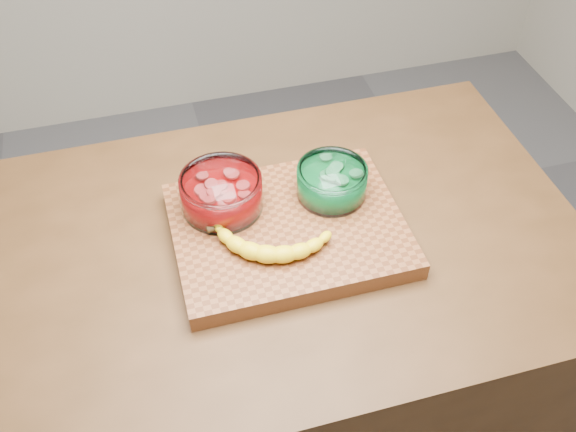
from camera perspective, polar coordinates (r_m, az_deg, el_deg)
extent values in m
cube|color=#492D15|center=(1.65, 0.00, -12.36)|extent=(1.20, 0.80, 0.90)
cube|color=brown|center=(1.27, 0.00, -1.25)|extent=(0.45, 0.35, 0.04)
cylinder|color=white|center=(1.27, -5.93, 2.06)|extent=(0.16, 0.16, 0.08)
cylinder|color=#B90A0B|center=(1.28, -5.89, 1.70)|extent=(0.14, 0.14, 0.04)
cylinder|color=#EB4B4A|center=(1.26, -6.00, 2.70)|extent=(0.13, 0.13, 0.02)
cylinder|color=white|center=(1.30, 3.91, 3.08)|extent=(0.14, 0.14, 0.07)
cylinder|color=#0E8436|center=(1.30, 3.89, 2.79)|extent=(0.12, 0.12, 0.04)
cylinder|color=#60CC7A|center=(1.29, 3.95, 3.69)|extent=(0.11, 0.11, 0.02)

